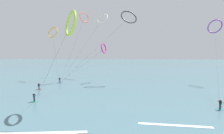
{
  "coord_description": "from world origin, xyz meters",
  "views": [
    {
      "loc": [
        1.51,
        -12.15,
        8.89
      ],
      "look_at": [
        0.0,
        19.24,
        6.08
      ],
      "focal_mm": 25.36,
      "sensor_mm": 36.0,
      "label": 1
    }
  ],
  "objects": [
    {
      "name": "surfer_emerald",
      "position": [
        -13.86,
        15.0,
        0.82
      ],
      "size": [
        1.4,
        0.6,
        1.7
      ],
      "rotation": [
        0.0,
        0.0,
        4.78
      ],
      "color": "#199351",
      "rests_on": "ground"
    },
    {
      "name": "surfer_teal",
      "position": [
        17.13,
        12.49,
        0.82
      ],
      "size": [
        1.4,
        0.69,
        1.7
      ],
      "rotation": [
        0.0,
        0.0,
        3.62
      ],
      "color": "teal",
      "rests_on": "ground"
    },
    {
      "name": "kite_lime",
      "position": [
        -6.23,
        12.87,
        13.52
      ],
      "size": [
        9.35,
        4.21,
        15.65
      ],
      "rotation": [
        0.0,
        0.0,
        5.33
      ],
      "color": "#8CC62D",
      "rests_on": "ground"
    },
    {
      "name": "kite_ivory",
      "position": [
        -4.94,
        47.57,
        21.61
      ],
      "size": [
        13.74,
        16.83,
        23.63
      ],
      "rotation": [
        0.0,
        0.0,
        5.85
      ],
      "color": "silver",
      "rests_on": "ground"
    },
    {
      "name": "kite_amber",
      "position": [
        -20.73,
        40.08,
        15.67
      ],
      "size": [
        6.91,
        9.0,
        17.59
      ],
      "rotation": [
        0.0,
        0.0,
        5.83
      ],
      "color": "orange",
      "rests_on": "ground"
    },
    {
      "name": "surfer_cobalt",
      "position": [
        -16.1,
        32.89,
        0.82
      ],
      "size": [
        1.4,
        0.7,
        1.7
      ],
      "rotation": [
        0.0,
        0.0,
        3.69
      ],
      "color": "#2647B7",
      "rests_on": "ground"
    },
    {
      "name": "kite_coral",
      "position": [
        -9.7,
        38.39,
        20.04
      ],
      "size": [
        8.0,
        7.18,
        21.81
      ],
      "rotation": [
        0.0,
        0.0,
        0.83
      ],
      "color": "#EA7260",
      "rests_on": "ground"
    },
    {
      "name": "wave_crest_near",
      "position": [
        -8.89,
        3.92,
        0.06
      ],
      "size": [
        13.68,
        1.84,
        0.12
      ],
      "primitive_type": "cube",
      "rotation": [
        0.0,
        0.0,
        0.1
      ],
      "color": "white",
      "rests_on": "ground"
    },
    {
      "name": "kite_violet",
      "position": [
        29.27,
        36.29,
        16.61
      ],
      "size": [
        13.79,
        25.9,
        18.7
      ],
      "rotation": [
        0.0,
        0.0,
        5.29
      ],
      "color": "purple",
      "rests_on": "ground"
    },
    {
      "name": "sea_water",
      "position": [
        0.0,
        104.24,
        0.04
      ],
      "size": [
        400.0,
        200.0,
        0.08
      ],
      "primitive_type": "cube",
      "color": "#476B75",
      "rests_on": "ground"
    },
    {
      "name": "surfer_crimson",
      "position": [
        -17.78,
        24.21,
        0.82
      ],
      "size": [
        1.4,
        0.62,
        1.7
      ],
      "rotation": [
        0.0,
        0.0,
        2.93
      ],
      "color": "red",
      "rests_on": "ground"
    },
    {
      "name": "wave_crest_mid",
      "position": [
        8.26,
        6.69,
        0.06
      ],
      "size": [
        8.78,
        1.26,
        0.12
      ],
      "primitive_type": "cube",
      "rotation": [
        0.0,
        0.0,
        -0.09
      ],
      "color": "white",
      "rests_on": "ground"
    },
    {
      "name": "kite_magenta",
      "position": [
        -3.42,
        36.54,
        10.29
      ],
      "size": [
        13.72,
        5.39,
        11.96
      ],
      "rotation": [
        0.0,
        0.0,
        1.23
      ],
      "color": "#CC288E",
      "rests_on": "ground"
    },
    {
      "name": "kite_charcoal",
      "position": [
        4.19,
        35.71,
        19.47
      ],
      "size": [
        23.22,
        5.21,
        21.67
      ],
      "rotation": [
        0.0,
        0.0,
        0.37
      ],
      "color": "black",
      "rests_on": "ground"
    }
  ]
}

